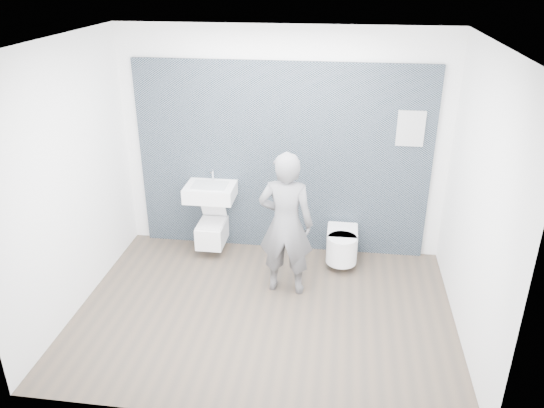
# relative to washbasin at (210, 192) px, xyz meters

# --- Properties ---
(ground) EXTENTS (4.00, 4.00, 0.00)m
(ground) POSITION_rel_washbasin_xyz_m (0.86, -1.21, -0.84)
(ground) COLOR #4F4134
(ground) RESTS_ON ground
(room_shell) EXTENTS (4.00, 4.00, 4.00)m
(room_shell) POSITION_rel_washbasin_xyz_m (0.86, -1.21, 0.90)
(room_shell) COLOR white
(room_shell) RESTS_ON ground
(tile_wall) EXTENTS (3.60, 0.06, 2.40)m
(tile_wall) POSITION_rel_washbasin_xyz_m (0.86, 0.26, -0.84)
(tile_wall) COLOR black
(tile_wall) RESTS_ON ground
(washbasin) EXTENTS (0.61, 0.45, 0.45)m
(washbasin) POSITION_rel_washbasin_xyz_m (0.00, 0.00, 0.00)
(washbasin) COLOR white
(washbasin) RESTS_ON ground
(toilet_square) EXTENTS (0.33, 0.48, 0.63)m
(toilet_square) POSITION_rel_washbasin_xyz_m (0.00, -0.01, -0.54)
(toilet_square) COLOR white
(toilet_square) RESTS_ON ground
(toilet_rounded) EXTENTS (0.37, 0.63, 0.34)m
(toilet_rounded) POSITION_rel_washbasin_xyz_m (1.65, -0.09, -0.57)
(toilet_rounded) COLOR white
(toilet_rounded) RESTS_ON ground
(info_placard) EXTENTS (0.31, 0.03, 0.42)m
(info_placard) POSITION_rel_washbasin_xyz_m (2.36, 0.21, -0.84)
(info_placard) COLOR white
(info_placard) RESTS_ON ground
(visitor) EXTENTS (0.62, 0.43, 1.66)m
(visitor) POSITION_rel_washbasin_xyz_m (1.03, -0.74, -0.01)
(visitor) COLOR slate
(visitor) RESTS_ON ground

